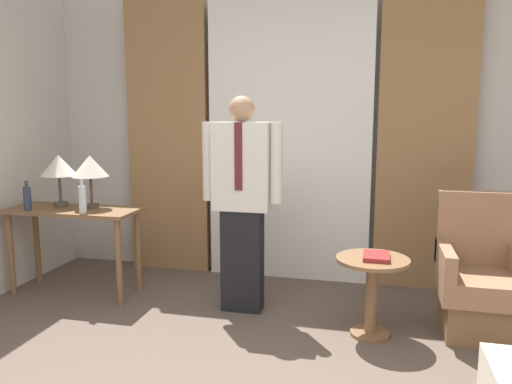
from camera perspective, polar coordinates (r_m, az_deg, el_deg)
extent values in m
cube|color=beige|center=(4.65, 4.02, 6.84)|extent=(10.00, 0.06, 2.70)
cube|color=white|center=(4.53, 3.74, 6.02)|extent=(1.48, 0.06, 2.58)
cube|color=#997047|center=(4.87, -10.09, 6.11)|extent=(0.79, 0.06, 2.58)
cube|color=#997047|center=(4.48, 18.76, 5.53)|extent=(0.79, 0.06, 2.58)
cube|color=brown|center=(4.45, -20.22, -1.97)|extent=(1.12, 0.46, 0.03)
cylinder|color=brown|center=(4.70, -26.22, -6.39)|extent=(0.05, 0.05, 0.70)
cylinder|color=brown|center=(4.14, -15.42, -7.76)|extent=(0.05, 0.05, 0.70)
cylinder|color=brown|center=(4.95, -23.75, -5.47)|extent=(0.05, 0.05, 0.70)
cylinder|color=brown|center=(4.43, -13.33, -6.59)|extent=(0.05, 0.05, 0.70)
cylinder|color=#4C4238|center=(4.58, -21.39, -1.30)|extent=(0.12, 0.12, 0.04)
cylinder|color=#4C4238|center=(4.56, -21.49, 0.35)|extent=(0.02, 0.02, 0.23)
cone|color=silver|center=(4.53, -21.64, 2.87)|extent=(0.30, 0.30, 0.18)
cylinder|color=#4C4238|center=(4.42, -18.23, -1.49)|extent=(0.12, 0.12, 0.04)
cylinder|color=#4C4238|center=(4.39, -18.31, 0.22)|extent=(0.02, 0.02, 0.23)
cone|color=silver|center=(4.37, -18.44, 2.83)|extent=(0.30, 0.30, 0.18)
cylinder|color=silver|center=(4.21, -19.22, -0.83)|extent=(0.06, 0.06, 0.22)
cylinder|color=silver|center=(4.19, -19.32, 1.04)|extent=(0.03, 0.03, 0.06)
cylinder|color=#2D3851|center=(4.51, -24.68, -0.70)|extent=(0.06, 0.06, 0.19)
cylinder|color=#2D3851|center=(4.49, -24.78, 0.83)|extent=(0.03, 0.03, 0.05)
cube|color=black|center=(3.90, -1.56, -7.79)|extent=(0.31, 0.17, 0.80)
cube|color=silver|center=(3.75, -1.61, 2.93)|extent=(0.43, 0.19, 0.66)
cube|color=#5B1E23|center=(3.65, -2.04, 4.06)|extent=(0.06, 0.01, 0.50)
cylinder|color=silver|center=(3.83, -5.43, 3.51)|extent=(0.09, 0.09, 0.60)
cylinder|color=silver|center=(3.69, 2.35, 3.34)|extent=(0.09, 0.09, 0.60)
sphere|color=tan|center=(3.73, -1.64, 9.48)|extent=(0.19, 0.19, 0.19)
cube|color=brown|center=(3.88, 24.07, -12.77)|extent=(0.47, 0.49, 0.27)
cube|color=#936B4C|center=(3.81, 24.28, -9.73)|extent=(0.55, 0.57, 0.16)
cube|color=#936B4C|center=(3.95, 23.95, -3.80)|extent=(0.55, 0.10, 0.54)
cube|color=#936B4C|center=(3.72, 20.84, -7.21)|extent=(0.08, 0.57, 0.18)
cylinder|color=brown|center=(3.69, 12.89, -15.45)|extent=(0.27, 0.27, 0.02)
cylinder|color=brown|center=(3.59, 13.03, -11.78)|extent=(0.08, 0.08, 0.53)
cylinder|color=brown|center=(3.51, 13.19, -7.55)|extent=(0.50, 0.50, 0.02)
cube|color=maroon|center=(3.49, 13.59, -7.16)|extent=(0.17, 0.24, 0.03)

